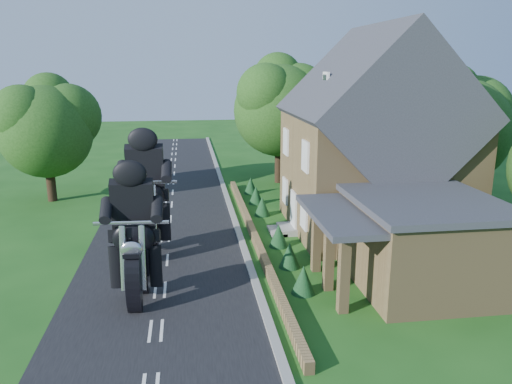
{
  "coord_description": "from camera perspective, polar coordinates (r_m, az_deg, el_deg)",
  "views": [
    {
      "loc": [
        1.15,
        -17.67,
        8.27
      ],
      "look_at": [
        4.17,
        3.53,
        2.8
      ],
      "focal_mm": 35.0,
      "sensor_mm": 36.0,
      "label": 1
    }
  ],
  "objects": [
    {
      "name": "ground",
      "position": [
        19.55,
        -10.9,
        -10.98
      ],
      "size": [
        120.0,
        120.0,
        0.0
      ],
      "primitive_type": "plane",
      "color": "#194A15",
      "rests_on": "ground"
    },
    {
      "name": "road",
      "position": [
        19.54,
        -10.91,
        -10.95
      ],
      "size": [
        7.0,
        80.0,
        0.02
      ],
      "primitive_type": "cube",
      "color": "black",
      "rests_on": "ground"
    },
    {
      "name": "kerb",
      "position": [
        19.65,
        -0.05,
        -10.37
      ],
      "size": [
        0.3,
        80.0,
        0.12
      ],
      "primitive_type": "cube",
      "color": "gray",
      "rests_on": "ground"
    },
    {
      "name": "garden_wall",
      "position": [
        24.27,
        -0.18,
        -5.09
      ],
      "size": [
        0.3,
        22.0,
        0.4
      ],
      "primitive_type": "cube",
      "color": "olive",
      "rests_on": "ground"
    },
    {
      "name": "house",
      "position": [
        25.75,
        13.33,
        5.17
      ],
      "size": [
        9.54,
        8.64,
        10.24
      ],
      "color": "olive",
      "rests_on": "ground"
    },
    {
      "name": "annex",
      "position": [
        20.07,
        18.23,
        -5.33
      ],
      "size": [
        7.05,
        5.94,
        3.44
      ],
      "color": "olive",
      "rests_on": "ground"
    },
    {
      "name": "tree_house_right",
      "position": [
        30.67,
        22.51,
        7.48
      ],
      "size": [
        6.51,
        6.0,
        8.4
      ],
      "color": "black",
      "rests_on": "ground"
    },
    {
      "name": "tree_behind_house",
      "position": [
        36.29,
        13.19,
        10.74
      ],
      "size": [
        7.81,
        7.2,
        10.08
      ],
      "color": "black",
      "rests_on": "ground"
    },
    {
      "name": "tree_behind_left",
      "position": [
        35.59,
        3.34,
        10.22
      ],
      "size": [
        6.94,
        6.4,
        9.16
      ],
      "color": "black",
      "rests_on": "ground"
    },
    {
      "name": "tree_far_road",
      "position": [
        32.96,
        -22.3,
        7.3
      ],
      "size": [
        6.08,
        5.6,
        7.84
      ],
      "color": "black",
      "rests_on": "ground"
    },
    {
      "name": "shrub_a",
      "position": [
        18.84,
        5.44,
        -9.94
      ],
      "size": [
        0.9,
        0.9,
        1.1
      ],
      "primitive_type": "cone",
      "color": "#103518",
      "rests_on": "ground"
    },
    {
      "name": "shrub_b",
      "position": [
        21.08,
        3.86,
        -7.19
      ],
      "size": [
        0.9,
        0.9,
        1.1
      ],
      "primitive_type": "cone",
      "color": "#103518",
      "rests_on": "ground"
    },
    {
      "name": "shrub_c",
      "position": [
        23.38,
        2.59,
        -4.97
      ],
      "size": [
        0.9,
        0.9,
        1.1
      ],
      "primitive_type": "cone",
      "color": "#103518",
      "rests_on": "ground"
    },
    {
      "name": "shrub_d",
      "position": [
        28.08,
        0.72,
        -1.63
      ],
      "size": [
        0.9,
        0.9,
        1.1
      ],
      "primitive_type": "cone",
      "color": "#103518",
      "rests_on": "ground"
    },
    {
      "name": "shrub_e",
      "position": [
        30.46,
        -0.0,
        -0.35
      ],
      "size": [
        0.9,
        0.9,
        1.1
      ],
      "primitive_type": "cone",
      "color": "#103518",
      "rests_on": "ground"
    },
    {
      "name": "shrub_f",
      "position": [
        32.86,
        -0.62,
        0.74
      ],
      "size": [
        0.9,
        0.9,
        1.1
      ],
      "primitive_type": "cone",
      "color": "#103518",
      "rests_on": "ground"
    },
    {
      "name": "motorcycle_lead",
      "position": [
        18.42,
        -13.37,
        -10.08
      ],
      "size": [
        0.53,
        1.7,
        1.56
      ],
      "primitive_type": null,
      "rotation": [
        0.0,
        0.0,
        3.08
      ],
      "color": "black",
      "rests_on": "ground"
    },
    {
      "name": "motorcycle_follow",
      "position": [
        22.65,
        -12.15,
        -5.1
      ],
      "size": [
        0.56,
        1.87,
        1.72
      ],
      "primitive_type": null,
      "rotation": [
        0.0,
        0.0,
        3.09
      ],
      "color": "black",
      "rests_on": "ground"
    }
  ]
}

